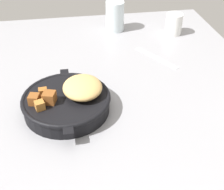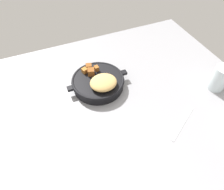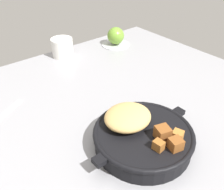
% 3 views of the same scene
% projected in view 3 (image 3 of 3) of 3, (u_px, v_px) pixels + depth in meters
% --- Properties ---
extents(ground_plane, '(1.19, 0.97, 0.02)m').
position_uv_depth(ground_plane, '(99.00, 130.00, 0.65)').
color(ground_plane, gray).
extents(cast_iron_skillet, '(0.27, 0.23, 0.08)m').
position_uv_depth(cast_iron_skillet, '(141.00, 135.00, 0.57)').
color(cast_iron_skillet, black).
rests_on(cast_iron_skillet, ground_plane).
extents(saucer_plate, '(0.12, 0.12, 0.01)m').
position_uv_depth(saucer_plate, '(116.00, 44.00, 1.07)').
color(saucer_plate, '#B7BABF').
rests_on(saucer_plate, ground_plane).
extents(red_apple, '(0.07, 0.07, 0.07)m').
position_uv_depth(red_apple, '(116.00, 36.00, 1.05)').
color(red_apple, olive).
rests_on(red_apple, saucer_plate).
extents(ceramic_mug_white, '(0.08, 0.08, 0.07)m').
position_uv_depth(ceramic_mug_white, '(62.00, 47.00, 0.96)').
color(ceramic_mug_white, silver).
rests_on(ceramic_mug_white, ground_plane).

